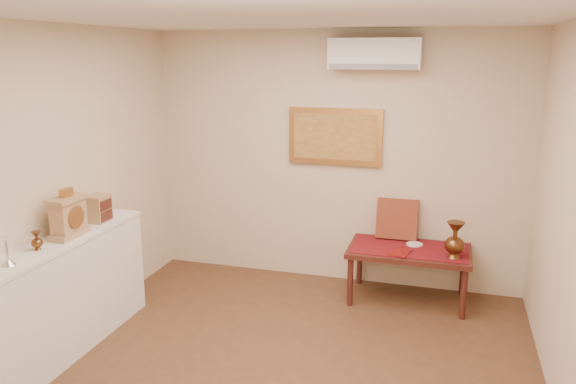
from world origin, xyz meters
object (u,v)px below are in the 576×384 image
at_px(wooden_chest, 99,208).
at_px(display_ledge, 60,299).
at_px(brass_urn_tall, 455,236).
at_px(low_table, 409,255).
at_px(mantel_clock, 69,216).

bearing_deg(wooden_chest, display_ledge, -90.90).
height_order(display_ledge, wooden_chest, wooden_chest).
relative_size(brass_urn_tall, low_table, 0.36).
relative_size(wooden_chest, low_table, 0.20).
height_order(brass_urn_tall, display_ledge, brass_urn_tall).
distance_m(display_ledge, low_table, 3.27).
relative_size(display_ledge, wooden_chest, 8.28).
bearing_deg(brass_urn_tall, mantel_clock, -153.02).
bearing_deg(brass_urn_tall, wooden_chest, -160.13).
bearing_deg(brass_urn_tall, display_ledge, -150.93).
bearing_deg(display_ledge, brass_urn_tall, 29.07).
relative_size(display_ledge, low_table, 1.68).
height_order(mantel_clock, wooden_chest, mantel_clock).
distance_m(mantel_clock, wooden_chest, 0.45).
distance_m(brass_urn_tall, wooden_chest, 3.30).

